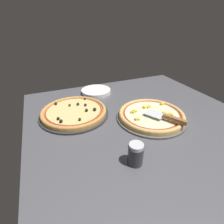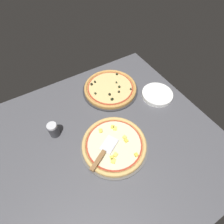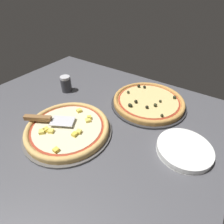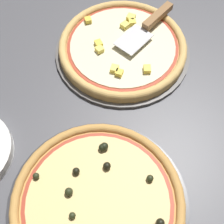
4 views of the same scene
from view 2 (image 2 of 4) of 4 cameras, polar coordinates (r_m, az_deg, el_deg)
name	(u,v)px [view 2 (image 2 of 4)]	position (r cm, az deg, el deg)	size (l,w,h in cm)	color
ground_plane	(106,141)	(104.35, -1.95, -9.50)	(128.00, 120.71, 3.60)	#4C4C51
pizza_pan_front	(114,146)	(100.47, 0.70, -10.91)	(38.37, 38.37, 1.00)	#565451
pizza_front	(114,144)	(98.73, 0.72, -10.42)	(36.07, 36.07, 3.48)	#DBAD60
pizza_pan_back	(110,90)	(125.88, -0.56, 7.31)	(39.37, 39.37, 1.00)	#2D2D30
pizza_back	(110,88)	(124.52, -0.56, 7.91)	(37.01, 37.01, 3.95)	#C68E47
serving_spatula	(101,157)	(92.80, -3.68, -14.31)	(21.29, 14.51, 2.00)	silver
plate_stack	(157,95)	(125.35, 14.52, 5.53)	(21.11, 21.11, 2.80)	white
parmesan_shaker	(54,130)	(106.07, -18.52, -5.53)	(6.04, 6.04, 9.36)	#333338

